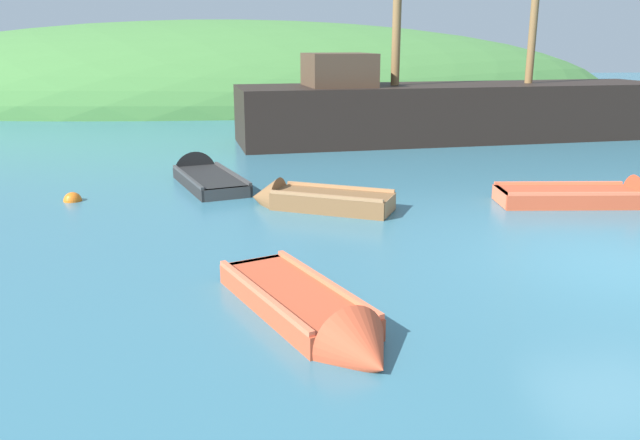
{
  "coord_description": "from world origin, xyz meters",
  "views": [
    {
      "loc": [
        -6.14,
        -9.09,
        3.51
      ],
      "look_at": [
        -4.64,
        2.65,
        0.19
      ],
      "focal_mm": 36.0,
      "sensor_mm": 36.0,
      "label": 1
    }
  ],
  "objects_px": {
    "rowboat_far": "(203,178)",
    "buoy_orange": "(73,201)",
    "rowboat_near_dock": "(594,199)",
    "rowboat_outer_left": "(313,202)",
    "rowboat_portside": "(315,319)",
    "sailing_ship": "(451,119)"
  },
  "relations": [
    {
      "from": "rowboat_far",
      "to": "rowboat_portside",
      "type": "distance_m",
      "value": 9.17
    },
    {
      "from": "rowboat_far",
      "to": "rowboat_outer_left",
      "type": "bearing_deg",
      "value": -158.15
    },
    {
      "from": "rowboat_near_dock",
      "to": "buoy_orange",
      "type": "height_order",
      "value": "rowboat_near_dock"
    },
    {
      "from": "sailing_ship",
      "to": "rowboat_far",
      "type": "height_order",
      "value": "sailing_ship"
    },
    {
      "from": "rowboat_outer_left",
      "to": "rowboat_portside",
      "type": "bearing_deg",
      "value": 111.1
    },
    {
      "from": "rowboat_portside",
      "to": "buoy_orange",
      "type": "bearing_deg",
      "value": -169.19
    },
    {
      "from": "rowboat_portside",
      "to": "buoy_orange",
      "type": "distance_m",
      "value": 8.6
    },
    {
      "from": "rowboat_outer_left",
      "to": "buoy_orange",
      "type": "distance_m",
      "value": 5.49
    },
    {
      "from": "rowboat_outer_left",
      "to": "rowboat_portside",
      "type": "relative_size",
      "value": 0.89
    },
    {
      "from": "rowboat_far",
      "to": "buoy_orange",
      "type": "xyz_separation_m",
      "value": [
        -2.84,
        -1.76,
        -0.08
      ]
    },
    {
      "from": "rowboat_far",
      "to": "rowboat_outer_left",
      "type": "height_order",
      "value": "rowboat_far"
    },
    {
      "from": "rowboat_far",
      "to": "buoy_orange",
      "type": "bearing_deg",
      "value": 104.65
    },
    {
      "from": "rowboat_far",
      "to": "rowboat_portside",
      "type": "height_order",
      "value": "rowboat_far"
    },
    {
      "from": "sailing_ship",
      "to": "rowboat_outer_left",
      "type": "distance_m",
      "value": 11.19
    },
    {
      "from": "rowboat_portside",
      "to": "rowboat_far",
      "type": "bearing_deg",
      "value": 169.46
    },
    {
      "from": "sailing_ship",
      "to": "rowboat_near_dock",
      "type": "height_order",
      "value": "sailing_ship"
    },
    {
      "from": "rowboat_near_dock",
      "to": "rowboat_far",
      "type": "height_order",
      "value": "rowboat_near_dock"
    },
    {
      "from": "sailing_ship",
      "to": "buoy_orange",
      "type": "bearing_deg",
      "value": -150.69
    },
    {
      "from": "rowboat_near_dock",
      "to": "rowboat_outer_left",
      "type": "xyz_separation_m",
      "value": [
        -6.26,
        0.44,
        0.03
      ]
    },
    {
      "from": "sailing_ship",
      "to": "rowboat_far",
      "type": "relative_size",
      "value": 4.71
    },
    {
      "from": "rowboat_far",
      "to": "rowboat_outer_left",
      "type": "relative_size",
      "value": 1.2
    },
    {
      "from": "rowboat_near_dock",
      "to": "rowboat_portside",
      "type": "bearing_deg",
      "value": -135.34
    }
  ]
}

